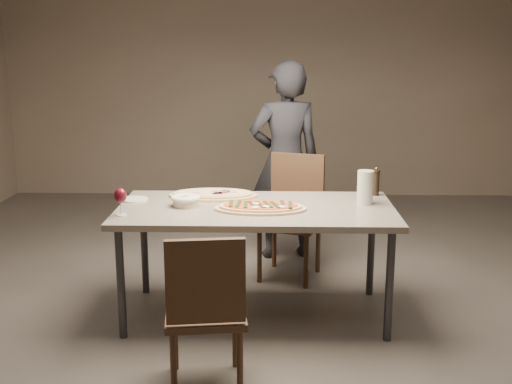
{
  "coord_description": "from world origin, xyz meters",
  "views": [
    {
      "loc": [
        0.1,
        -4.04,
        1.8
      ],
      "look_at": [
        0.0,
        0.0,
        0.85
      ],
      "focal_mm": 45.0,
      "sensor_mm": 36.0,
      "label": 1
    }
  ],
  "objects_px": {
    "ham_pizza": "(213,194)",
    "diner": "(285,161)",
    "pepper_mill_left": "(376,182)",
    "dining_table": "(256,215)",
    "carafe": "(365,187)",
    "chair_near": "(205,305)",
    "chair_far": "(293,209)",
    "bread_basket": "(186,200)",
    "zucchini_pizza": "(261,207)"
  },
  "relations": [
    {
      "from": "carafe",
      "to": "chair_near",
      "type": "xyz_separation_m",
      "value": [
        -0.95,
        -1.1,
        -0.37
      ]
    },
    {
      "from": "carafe",
      "to": "bread_basket",
      "type": "bearing_deg",
      "value": -175.52
    },
    {
      "from": "bread_basket",
      "to": "diner",
      "type": "height_order",
      "value": "diner"
    },
    {
      "from": "zucchini_pizza",
      "to": "bread_basket",
      "type": "xyz_separation_m",
      "value": [
        -0.49,
        0.08,
        0.02
      ]
    },
    {
      "from": "pepper_mill_left",
      "to": "diner",
      "type": "height_order",
      "value": "diner"
    },
    {
      "from": "chair_far",
      "to": "ham_pizza",
      "type": "bearing_deg",
      "value": 60.08
    },
    {
      "from": "carafe",
      "to": "pepper_mill_left",
      "type": "bearing_deg",
      "value": 65.28
    },
    {
      "from": "bread_basket",
      "to": "carafe",
      "type": "height_order",
      "value": "carafe"
    },
    {
      "from": "zucchini_pizza",
      "to": "chair_near",
      "type": "distance_m",
      "value": 1.0
    },
    {
      "from": "dining_table",
      "to": "bread_basket",
      "type": "distance_m",
      "value": 0.47
    },
    {
      "from": "bread_basket",
      "to": "chair_near",
      "type": "xyz_separation_m",
      "value": [
        0.23,
        -1.0,
        -0.3
      ]
    },
    {
      "from": "bread_basket",
      "to": "dining_table",
      "type": "bearing_deg",
      "value": -1.69
    },
    {
      "from": "zucchini_pizza",
      "to": "pepper_mill_left",
      "type": "bearing_deg",
      "value": 38.19
    },
    {
      "from": "zucchini_pizza",
      "to": "pepper_mill_left",
      "type": "distance_m",
      "value": 0.9
    },
    {
      "from": "zucchini_pizza",
      "to": "bread_basket",
      "type": "bearing_deg",
      "value": -178.74
    },
    {
      "from": "dining_table",
      "to": "carafe",
      "type": "bearing_deg",
      "value": 8.39
    },
    {
      "from": "dining_table",
      "to": "bread_basket",
      "type": "height_order",
      "value": "bread_basket"
    },
    {
      "from": "pepper_mill_left",
      "to": "diner",
      "type": "bearing_deg",
      "value": 124.78
    },
    {
      "from": "zucchini_pizza",
      "to": "carafe",
      "type": "height_order",
      "value": "carafe"
    },
    {
      "from": "bread_basket",
      "to": "pepper_mill_left",
      "type": "bearing_deg",
      "value": 14.36
    },
    {
      "from": "zucchini_pizza",
      "to": "carafe",
      "type": "bearing_deg",
      "value": 25.12
    },
    {
      "from": "chair_far",
      "to": "pepper_mill_left",
      "type": "bearing_deg",
      "value": 159.14
    },
    {
      "from": "zucchini_pizza",
      "to": "chair_far",
      "type": "relative_size",
      "value": 0.63
    },
    {
      "from": "ham_pizza",
      "to": "carafe",
      "type": "bearing_deg",
      "value": 1.11
    },
    {
      "from": "diner",
      "to": "carafe",
      "type": "bearing_deg",
      "value": 102.34
    },
    {
      "from": "ham_pizza",
      "to": "chair_far",
      "type": "height_order",
      "value": "chair_far"
    },
    {
      "from": "ham_pizza",
      "to": "diner",
      "type": "xyz_separation_m",
      "value": [
        0.52,
        0.95,
        0.06
      ]
    },
    {
      "from": "pepper_mill_left",
      "to": "chair_near",
      "type": "xyz_separation_m",
      "value": [
        -1.06,
        -1.33,
        -0.36
      ]
    },
    {
      "from": "chair_near",
      "to": "zucchini_pizza",
      "type": "bearing_deg",
      "value": 66.55
    },
    {
      "from": "bread_basket",
      "to": "diner",
      "type": "distance_m",
      "value": 1.39
    },
    {
      "from": "pepper_mill_left",
      "to": "diner",
      "type": "relative_size",
      "value": 0.12
    },
    {
      "from": "chair_near",
      "to": "diner",
      "type": "distance_m",
      "value": 2.29
    },
    {
      "from": "carafe",
      "to": "diner",
      "type": "relative_size",
      "value": 0.13
    },
    {
      "from": "ham_pizza",
      "to": "pepper_mill_left",
      "type": "bearing_deg",
      "value": 13.98
    },
    {
      "from": "zucchini_pizza",
      "to": "ham_pizza",
      "type": "relative_size",
      "value": 0.97
    },
    {
      "from": "dining_table",
      "to": "pepper_mill_left",
      "type": "height_order",
      "value": "pepper_mill_left"
    },
    {
      "from": "chair_far",
      "to": "chair_near",
      "type": "bearing_deg",
      "value": 92.3
    },
    {
      "from": "pepper_mill_left",
      "to": "chair_near",
      "type": "relative_size",
      "value": 0.23
    },
    {
      "from": "ham_pizza",
      "to": "diner",
      "type": "height_order",
      "value": "diner"
    },
    {
      "from": "dining_table",
      "to": "diner",
      "type": "bearing_deg",
      "value": 80.22
    },
    {
      "from": "carafe",
      "to": "chair_far",
      "type": "height_order",
      "value": "carafe"
    },
    {
      "from": "chair_far",
      "to": "diner",
      "type": "relative_size",
      "value": 0.57
    },
    {
      "from": "dining_table",
      "to": "chair_near",
      "type": "distance_m",
      "value": 1.04
    },
    {
      "from": "bread_basket",
      "to": "chair_far",
      "type": "relative_size",
      "value": 0.2
    },
    {
      "from": "pepper_mill_left",
      "to": "chair_far",
      "type": "relative_size",
      "value": 0.21
    },
    {
      "from": "pepper_mill_left",
      "to": "diner",
      "type": "distance_m",
      "value": 1.08
    },
    {
      "from": "pepper_mill_left",
      "to": "chair_far",
      "type": "bearing_deg",
      "value": 141.07
    },
    {
      "from": "chair_near",
      "to": "chair_far",
      "type": "height_order",
      "value": "chair_far"
    },
    {
      "from": "zucchini_pizza",
      "to": "ham_pizza",
      "type": "height_order",
      "value": "zucchini_pizza"
    },
    {
      "from": "bread_basket",
      "to": "chair_far",
      "type": "xyz_separation_m",
      "value": [
        0.73,
        0.78,
        -0.26
      ]
    }
  ]
}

